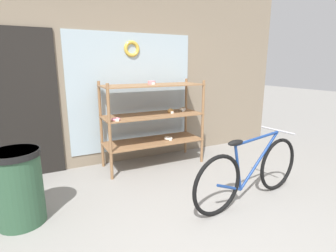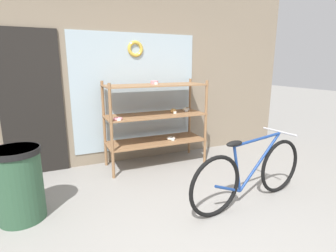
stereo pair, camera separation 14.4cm
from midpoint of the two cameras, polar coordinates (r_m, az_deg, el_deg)
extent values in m
plane|color=gray|center=(2.64, 5.88, -24.34)|extent=(30.00, 30.00, 0.00)
cube|color=gray|center=(4.38, -11.64, 14.52)|extent=(6.36, 0.08, 3.45)
cube|color=#A3B7C1|center=(4.41, -8.60, 7.15)|extent=(2.08, 0.02, 1.90)
cube|color=black|center=(4.21, -29.17, 3.96)|extent=(0.84, 0.03, 2.10)
torus|color=gold|center=(4.38, -8.85, 16.27)|extent=(0.26, 0.06, 0.26)
cylinder|color=#8E6642|center=(3.72, -13.63, -1.53)|extent=(0.04, 0.04, 1.37)
cylinder|color=#8E6642|center=(4.31, 6.61, 0.76)|extent=(0.04, 0.04, 1.37)
cylinder|color=#8E6642|center=(4.24, -15.31, 0.17)|extent=(0.04, 0.04, 1.37)
cylinder|color=#8E6642|center=(4.76, 3.03, 2.04)|extent=(0.04, 0.04, 1.37)
cube|color=#8E6642|center=(4.27, -4.20, -3.32)|extent=(1.58, 0.59, 0.02)
cube|color=#8E6642|center=(4.17, -4.30, 2.37)|extent=(1.58, 0.59, 0.02)
cube|color=#8E6642|center=(4.10, -4.41, 8.87)|extent=(1.58, 0.59, 0.02)
cylinder|color=pink|center=(4.14, -4.60, 9.40)|extent=(0.12, 0.12, 0.05)
cube|color=white|center=(4.08, -4.24, 9.23)|extent=(0.05, 0.00, 0.04)
torus|color=pink|center=(3.80, -12.39, 1.44)|extent=(0.14, 0.14, 0.03)
cube|color=white|center=(3.73, -12.10, 1.25)|extent=(0.05, 0.00, 0.04)
ellipsoid|color=beige|center=(4.47, 2.09, 3.65)|extent=(0.08, 0.07, 0.06)
cube|color=white|center=(4.43, 2.40, 3.40)|extent=(0.05, 0.00, 0.04)
ellipsoid|color=tan|center=(4.29, -0.43, 3.34)|extent=(0.11, 0.09, 0.07)
cube|color=white|center=(4.24, -0.07, 2.96)|extent=(0.05, 0.00, 0.04)
torus|color=beige|center=(4.31, -0.90, -2.70)|extent=(0.14, 0.14, 0.04)
cube|color=white|center=(4.24, -0.43, -3.02)|extent=(0.05, 0.00, 0.04)
ellipsoid|color=brown|center=(4.60, 2.46, 3.86)|extent=(0.07, 0.06, 0.05)
cube|color=white|center=(4.57, 2.72, 3.70)|extent=(0.05, 0.00, 0.04)
torus|color=black|center=(2.91, 9.32, -12.64)|extent=(0.69, 0.14, 0.69)
torus|color=black|center=(3.69, 21.76, -7.76)|extent=(0.69, 0.14, 0.69)
cylinder|color=navy|center=(3.34, 18.13, -7.01)|extent=(0.64, 0.12, 0.62)
cylinder|color=navy|center=(3.20, 17.75, -2.55)|extent=(0.76, 0.13, 0.07)
cylinder|color=navy|center=(3.07, 13.69, -8.91)|extent=(0.17, 0.05, 0.57)
cylinder|color=navy|center=(3.07, 11.91, -12.97)|extent=(0.39, 0.08, 0.19)
ellipsoid|color=black|center=(2.92, 13.13, -3.57)|extent=(0.23, 0.12, 0.06)
cylinder|color=#B2B2B7|center=(3.49, 21.65, -0.90)|extent=(0.09, 0.46, 0.02)
cylinder|color=#2D5138|center=(3.15, -30.96, -11.43)|extent=(0.46, 0.46, 0.79)
cylinder|color=black|center=(3.03, -31.77, -5.13)|extent=(0.49, 0.49, 0.06)
camera|label=1|loc=(0.07, -91.27, -0.30)|focal=28.00mm
camera|label=2|loc=(0.07, 88.73, 0.30)|focal=28.00mm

